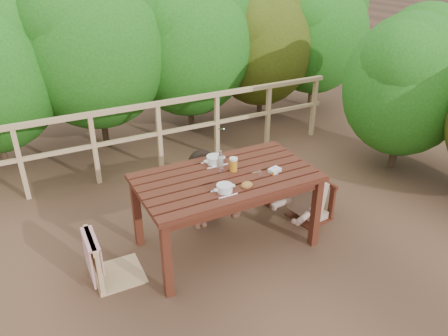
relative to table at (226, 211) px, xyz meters
name	(u,v)px	position (x,y,z in m)	size (l,w,h in m)	color
ground	(226,243)	(0.00, 0.00, -0.41)	(60.00, 60.00, 0.00)	brown
table	(226,211)	(0.00, 0.00, 0.00)	(1.79, 1.01, 0.83)	#401B10
chair_left	(113,235)	(-1.17, 0.05, 0.07)	(0.48, 0.48, 0.97)	tan
chair_far	(197,177)	(-0.01, 0.72, 0.07)	(0.48, 0.48, 0.97)	#401B10
chair_right	(312,186)	(1.12, 0.00, 0.01)	(0.42, 0.42, 0.85)	#401B10
woman	(195,162)	(-0.01, 0.74, 0.25)	(0.54, 0.66, 1.34)	black
diner_right	(316,173)	(1.15, 0.00, 0.17)	(0.47, 0.58, 1.18)	tan
railing	(159,136)	(0.00, 2.00, 0.09)	(5.60, 0.10, 1.01)	tan
hedge_row	(151,18)	(0.40, 3.20, 1.49)	(6.60, 1.60, 3.80)	#1E5B15
soup_near	(224,189)	(-0.16, -0.27, 0.46)	(0.26, 0.26, 0.09)	white
soup_far	(215,160)	(0.02, 0.30, 0.46)	(0.29, 0.29, 0.10)	silver
bread_roll	(247,185)	(0.06, -0.30, 0.45)	(0.12, 0.09, 0.07)	olive
beer_glass	(233,165)	(0.11, 0.05, 0.49)	(0.08, 0.08, 0.16)	orange
bottle	(221,162)	(-0.02, 0.08, 0.54)	(0.06, 0.06, 0.26)	white
tumbler	(260,175)	(0.28, -0.18, 0.45)	(0.06, 0.06, 0.07)	silver
butter_tub	(275,171)	(0.47, -0.16, 0.44)	(0.12, 0.09, 0.05)	silver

